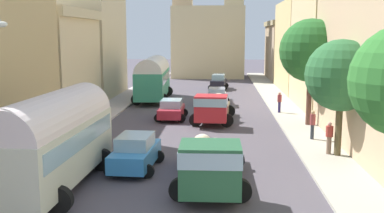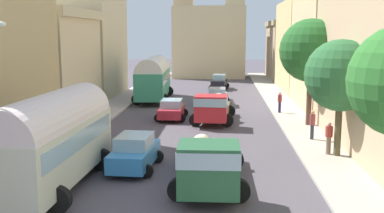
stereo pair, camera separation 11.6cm
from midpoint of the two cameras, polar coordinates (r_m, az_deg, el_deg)
ground_plane at (r=37.90m, az=0.61°, el=-0.33°), size 154.00×154.00×0.00m
sidewalk_left at (r=38.96m, az=-10.10°, el=-0.11°), size 2.50×70.00×0.14m
sidewalk_right at (r=38.18m, az=11.54°, el=-0.34°), size 2.50×70.00×0.14m
building_left_2 at (r=36.32m, az=-17.60°, el=5.33°), size 5.79×9.63×8.11m
building_left_3 at (r=46.43m, az=-12.81°, el=10.02°), size 5.59×10.23×14.23m
building_right_2 at (r=39.26m, az=17.12°, el=7.42°), size 5.04×11.38×10.67m
building_right_3 at (r=51.39m, az=14.06°, el=7.33°), size 5.27×12.72×9.75m
building_right_4 at (r=64.27m, az=11.72°, el=6.97°), size 5.18×11.99×8.02m
distant_church at (r=66.13m, az=2.01°, el=9.23°), size 10.30×7.00×18.86m
parked_bus_0 at (r=18.97m, az=-17.27°, el=-3.69°), size 3.47×8.43×3.91m
parked_bus_1 at (r=42.88m, az=-5.02°, el=3.77°), size 3.65×9.50×4.10m
cargo_truck_0 at (r=18.12m, az=2.14°, el=-7.01°), size 3.17×7.13×2.30m
cargo_truck_1 at (r=31.73m, az=2.53°, el=-0.06°), size 3.23×6.56×2.17m
car_0 at (r=39.93m, az=3.06°, el=1.25°), size 2.25×4.09×1.53m
car_1 at (r=51.82m, az=3.30°, el=3.12°), size 2.36×4.16×1.69m
car_2 at (r=21.13m, az=-7.31°, el=-5.77°), size 2.40×3.97×1.63m
car_3 at (r=33.28m, az=-2.70°, el=-0.37°), size 2.27×3.74×1.47m
pedestrian_0 at (r=27.22m, az=14.86°, el=-2.09°), size 0.44×0.44×1.84m
pedestrian_2 at (r=35.97m, az=10.90°, el=0.64°), size 0.40×0.40×1.77m
pedestrian_4 at (r=24.11m, az=16.81°, el=-3.72°), size 0.43×0.43×1.79m
roadside_tree_1 at (r=23.52m, az=18.19°, el=3.71°), size 3.58×3.58×5.99m
roadside_tree_2 at (r=31.17m, az=14.68°, el=6.83°), size 4.21×4.21×7.26m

